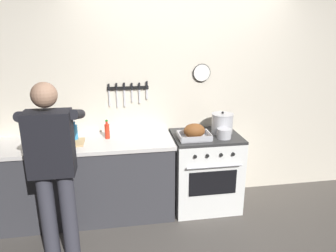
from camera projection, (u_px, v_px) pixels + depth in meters
The scene contains 11 objects.
wall_back at pixel (182, 95), 3.74m from camera, with size 6.00×0.13×2.60m.
counter_block at pixel (82, 180), 3.47m from camera, with size 2.03×0.65×0.90m.
stove at pixel (205, 171), 3.69m from camera, with size 0.76×0.67×0.90m.
person_cook at pixel (53, 163), 2.69m from camera, with size 0.51×0.63×1.66m.
roasting_pan at pixel (194, 132), 3.40m from camera, with size 0.35×0.26×0.17m.
stock_pot at pixel (222, 123), 3.59m from camera, with size 0.25×0.25×0.26m.
saucepan at pixel (224, 133), 3.43m from camera, with size 0.16×0.16×0.11m.
cutting_board at pixel (67, 143), 3.27m from camera, with size 0.36×0.24×0.02m, color tan.
bottle_hot_sauce at pixel (107, 131), 3.42m from camera, with size 0.05×0.05×0.21m.
bottle_dish_soap at pixel (75, 132), 3.34m from camera, with size 0.07×0.07×0.23m.
bottle_olive_oil at pixel (65, 131), 3.36m from camera, with size 0.07×0.07×0.25m.
Camera 1 is at (-0.76, -2.25, 2.07)m, focal length 33.21 mm.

